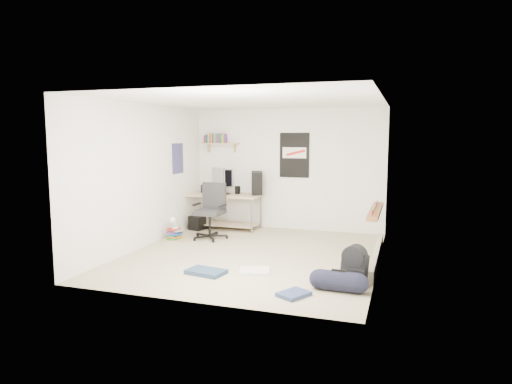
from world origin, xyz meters
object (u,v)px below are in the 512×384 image
(office_chair, at_px, (210,213))
(backpack, at_px, (354,270))
(book_stack, at_px, (175,232))
(duffel_bag, at_px, (339,280))
(desk, at_px, (223,211))

(office_chair, bearing_deg, backpack, -31.85)
(book_stack, bearing_deg, duffel_bag, -29.64)
(office_chair, xyz_separation_m, duffel_bag, (2.75, -2.19, -0.35))
(office_chair, bearing_deg, duffel_bag, -37.81)
(desk, bearing_deg, office_chair, -72.41)
(desk, distance_m, backpack, 4.17)
(desk, distance_m, office_chair, 1.00)
(desk, bearing_deg, book_stack, -100.00)
(desk, height_order, book_stack, desk)
(duffel_bag, bearing_deg, backpack, 67.80)
(desk, relative_size, office_chair, 1.53)
(desk, relative_size, book_stack, 3.59)
(book_stack, bearing_deg, backpack, -24.15)
(desk, xyz_separation_m, backpack, (3.05, -2.84, -0.16))
(desk, xyz_separation_m, office_chair, (0.14, -0.98, 0.12))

